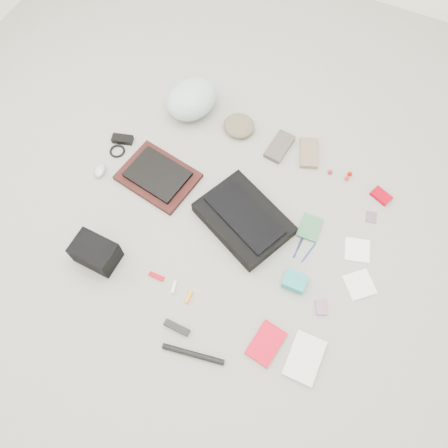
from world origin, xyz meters
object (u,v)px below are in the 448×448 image
at_px(messenger_bag, 244,219).
at_px(bike_helmet, 192,99).
at_px(camera_bag, 96,253).
at_px(laptop, 158,174).
at_px(book_red, 266,343).
at_px(accordion_wallet, 295,282).

distance_m(messenger_bag, bike_helmet, 0.79).
bearing_deg(camera_bag, laptop, 87.17).
xyz_separation_m(bike_helmet, book_red, (0.93, -1.06, -0.09)).
bearing_deg(laptop, accordion_wallet, -5.82).
distance_m(camera_bag, book_red, 0.92).
height_order(bike_helmet, accordion_wallet, bike_helmet).
height_order(camera_bag, book_red, camera_bag).
relative_size(laptop, bike_helmet, 0.97).
bearing_deg(messenger_bag, book_red, -31.91).
xyz_separation_m(messenger_bag, book_red, (0.35, -0.52, -0.03)).
height_order(messenger_bag, bike_helmet, bike_helmet).
bearing_deg(camera_bag, bike_helmet, 91.81).
bearing_deg(accordion_wallet, book_red, -93.96).
bearing_deg(laptop, book_red, -23.40).
bearing_deg(book_red, camera_bag, -173.63).
bearing_deg(accordion_wallet, laptop, 162.52).
distance_m(bike_helmet, camera_bag, 1.03).
bearing_deg(bike_helmet, book_red, -30.73).
bearing_deg(laptop, camera_bag, -85.15).
relative_size(laptop, camera_bag, 1.48).
relative_size(bike_helmet, accordion_wallet, 2.95).
relative_size(messenger_bag, bike_helmet, 1.42).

